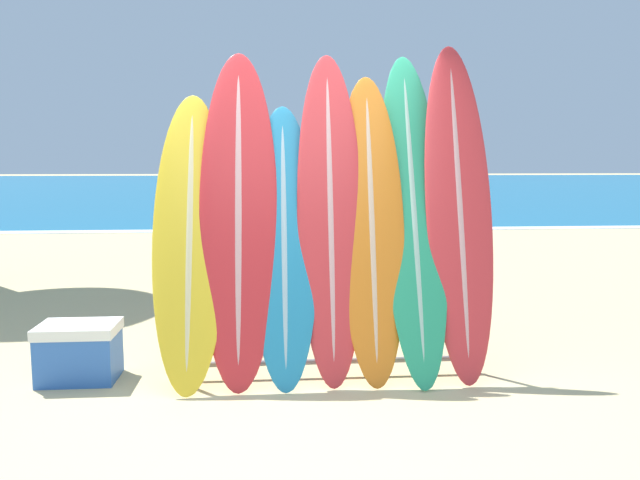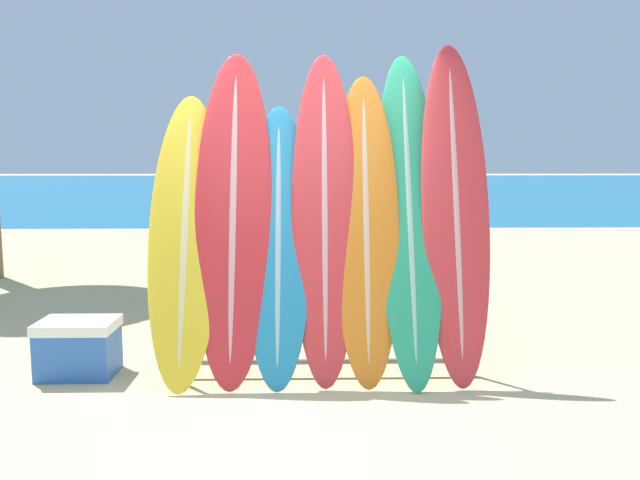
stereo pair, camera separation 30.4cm
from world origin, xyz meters
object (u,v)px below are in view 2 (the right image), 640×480
Objects in this scene: person_mid_beach at (191,218)px; cooler_box at (78,348)px; surfboard_slot_0 at (185,237)px; surfboard_slot_6 at (455,209)px; surfboard_slot_1 at (233,214)px; surfboard_slot_3 at (325,215)px; surfboard_slot_4 at (366,226)px; person_near_water at (362,206)px; surfboard_slot_2 at (278,242)px; surfboard_slot_5 at (409,213)px; surfboard_rack at (322,313)px.

person_mid_beach is 2.91× the size of cooler_box.
surfboard_slot_0 is 1.29× the size of person_mid_beach.
surfboard_slot_6 is 4.31m from person_mid_beach.
surfboard_slot_0 is 0.84× the size of surfboard_slot_6.
surfboard_slot_3 is (0.68, -0.02, -0.01)m from surfboard_slot_1.
surfboard_slot_4 is (1.34, 0.01, 0.07)m from surfboard_slot_0.
surfboard_slot_0 is at bearing 6.91° from person_near_water.
surfboard_slot_2 is 0.90× the size of surfboard_slot_4.
cooler_box is (-2.52, -0.03, -1.03)m from surfboard_slot_5.
surfboard_slot_0 is at bearing 178.52° from surfboard_slot_2.
surfboard_slot_6 is (0.68, 0.04, 0.13)m from surfboard_slot_4.
surfboard_slot_4 is 1.27× the size of person_near_water.
person_mid_beach is at bearing 114.71° from surfboard_rack.
surfboard_slot_4 is (0.31, -0.02, -0.08)m from surfboard_slot_3.
surfboard_rack is 0.62m from surfboard_slot_2.
person_mid_beach is at bearing 110.18° from surfboard_slot_2.
surfboard_slot_1 is 0.99m from surfboard_slot_4.
surfboard_slot_2 is at bearing 14.94° from person_near_water.
surfboard_slot_3 is 1.07× the size of surfboard_slot_4.
surfboard_slot_0 is 2.03m from surfboard_slot_6.
surfboard_slot_3 is 4.29× the size of cooler_box.
surfboard_slot_0 is 3.75× the size of cooler_box.
person_near_water is 5.23m from cooler_box.
surfboard_slot_1 is at bearing 173.95° from surfboard_rack.
surfboard_slot_1 is 1.49× the size of person_mid_beach.
surfboard_slot_0 is 3.51m from person_mid_beach.
person_near_water is at bearing 89.49° from surfboard_slot_5.
surfboard_slot_0 is at bearing -178.77° from surfboard_slot_3.
surfboard_slot_4 is 0.92× the size of surfboard_slot_5.
surfboard_slot_5 is at bearing 1.60° from surfboard_slot_1.
surfboard_slot_3 is 0.64m from surfboard_slot_5.
surfboard_slot_2 is 0.83× the size of surfboard_slot_5.
surfboard_slot_0 is at bearing -177.47° from surfboard_slot_5.
surfboard_rack is 1.41× the size of person_mid_beach.
surfboard_slot_5 is (1.32, 0.04, 0.00)m from surfboard_slot_1.
surfboard_slot_3 reaches higher than person_near_water.
surfboard_slot_4 is 1.38× the size of person_mid_beach.
surfboard_slot_3 is 2.14m from cooler_box.
person_near_water is (-0.30, 4.50, -0.29)m from surfboard_slot_6.
surfboard_slot_4 is at bearing -2.94° from surfboard_slot_3.
person_mid_beach is (-2.26, 3.38, -0.33)m from surfboard_slot_5.
cooler_box is (-1.20, 0.01, -1.02)m from surfboard_slot_1.
cooler_box is at bearing 179.21° from surfboard_slot_3.
surfboard_slot_4 is at bearing 2.13° from surfboard_slot_2.
surfboard_slot_1 is 3.56m from person_mid_beach.
person_near_water is at bearing 85.29° from surfboard_slot_4.
surfboard_rack is 1.00m from surfboard_slot_1.
surfboard_slot_5 is (1.68, 0.07, 0.17)m from surfboard_slot_0.
person_near_water is at bearing 93.85° from surfboard_slot_6.
cooler_box is at bearing -2.06° from person_near_water.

